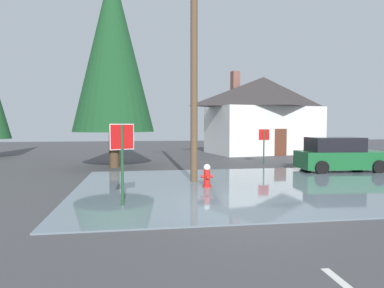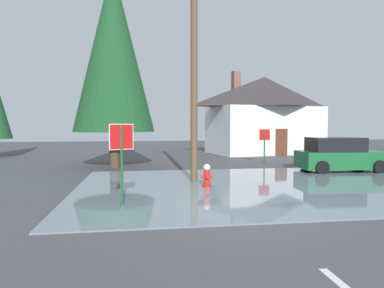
{
  "view_description": "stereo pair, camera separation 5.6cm",
  "coord_description": "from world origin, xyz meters",
  "px_view_note": "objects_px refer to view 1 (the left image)",
  "views": [
    {
      "loc": [
        -2.76,
        -8.99,
        2.29
      ],
      "look_at": [
        -0.74,
        4.08,
        1.55
      ],
      "focal_mm": 32.08,
      "sensor_mm": 36.0,
      "label": 1
    },
    {
      "loc": [
        -2.71,
        -9.0,
        2.29
      ],
      "look_at": [
        -0.74,
        4.08,
        1.55
      ],
      "focal_mm": 32.08,
      "sensor_mm": 36.0,
      "label": 2
    }
  ],
  "objects_px": {
    "utility_pole": "(194,55)",
    "pine_tree_tall_left": "(113,49)",
    "stop_sign_near": "(122,148)",
    "parked_car": "(339,155)",
    "stop_sign_far": "(264,139)",
    "house": "(263,114)",
    "fire_hydrant": "(207,176)"
  },
  "relations": [
    {
      "from": "stop_sign_near",
      "to": "pine_tree_tall_left",
      "type": "bearing_deg",
      "value": 95.43
    },
    {
      "from": "fire_hydrant",
      "to": "house",
      "type": "height_order",
      "value": "house"
    },
    {
      "from": "fire_hydrant",
      "to": "utility_pole",
      "type": "distance_m",
      "value": 4.79
    },
    {
      "from": "parked_car",
      "to": "pine_tree_tall_left",
      "type": "relative_size",
      "value": 0.39
    },
    {
      "from": "pine_tree_tall_left",
      "to": "stop_sign_near",
      "type": "bearing_deg",
      "value": -84.57
    },
    {
      "from": "stop_sign_near",
      "to": "utility_pole",
      "type": "distance_m",
      "value": 5.7
    },
    {
      "from": "utility_pole",
      "to": "pine_tree_tall_left",
      "type": "relative_size",
      "value": 0.91
    },
    {
      "from": "stop_sign_near",
      "to": "pine_tree_tall_left",
      "type": "xyz_separation_m",
      "value": [
        -0.87,
        9.16,
        4.65
      ]
    },
    {
      "from": "stop_sign_far",
      "to": "house",
      "type": "distance_m",
      "value": 7.8
    },
    {
      "from": "parked_car",
      "to": "utility_pole",
      "type": "bearing_deg",
      "value": -165.08
    },
    {
      "from": "stop_sign_far",
      "to": "house",
      "type": "height_order",
      "value": "house"
    },
    {
      "from": "house",
      "to": "pine_tree_tall_left",
      "type": "distance_m",
      "value": 14.02
    },
    {
      "from": "fire_hydrant",
      "to": "stop_sign_far",
      "type": "relative_size",
      "value": 0.43
    },
    {
      "from": "stop_sign_near",
      "to": "parked_car",
      "type": "distance_m",
      "value": 11.7
    },
    {
      "from": "fire_hydrant",
      "to": "utility_pole",
      "type": "height_order",
      "value": "utility_pole"
    },
    {
      "from": "fire_hydrant",
      "to": "pine_tree_tall_left",
      "type": "xyz_separation_m",
      "value": [
        -3.76,
        6.71,
        5.88
      ]
    },
    {
      "from": "stop_sign_near",
      "to": "parked_car",
      "type": "xyz_separation_m",
      "value": [
        10.14,
        5.76,
        -0.86
      ]
    },
    {
      "from": "stop_sign_far",
      "to": "fire_hydrant",
      "type": "bearing_deg",
      "value": -123.88
    },
    {
      "from": "utility_pole",
      "to": "stop_sign_far",
      "type": "height_order",
      "value": "utility_pole"
    },
    {
      "from": "utility_pole",
      "to": "parked_car",
      "type": "bearing_deg",
      "value": 14.92
    },
    {
      "from": "house",
      "to": "parked_car",
      "type": "height_order",
      "value": "house"
    },
    {
      "from": "stop_sign_far",
      "to": "pine_tree_tall_left",
      "type": "bearing_deg",
      "value": -176.1
    },
    {
      "from": "stop_sign_far",
      "to": "house",
      "type": "relative_size",
      "value": 0.21
    },
    {
      "from": "house",
      "to": "pine_tree_tall_left",
      "type": "bearing_deg",
      "value": -145.52
    },
    {
      "from": "house",
      "to": "parked_car",
      "type": "bearing_deg",
      "value": -91.3
    },
    {
      "from": "utility_pole",
      "to": "stop_sign_far",
      "type": "distance_m",
      "value": 8.69
    },
    {
      "from": "stop_sign_near",
      "to": "utility_pole",
      "type": "bearing_deg",
      "value": 55.06
    },
    {
      "from": "stop_sign_far",
      "to": "pine_tree_tall_left",
      "type": "distance_m",
      "value": 9.95
    },
    {
      "from": "fire_hydrant",
      "to": "stop_sign_far",
      "type": "bearing_deg",
      "value": 56.12
    },
    {
      "from": "utility_pole",
      "to": "house",
      "type": "height_order",
      "value": "utility_pole"
    },
    {
      "from": "house",
      "to": "parked_car",
      "type": "relative_size",
      "value": 2.33
    },
    {
      "from": "pine_tree_tall_left",
      "to": "stop_sign_far",
      "type": "bearing_deg",
      "value": 3.9
    }
  ]
}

